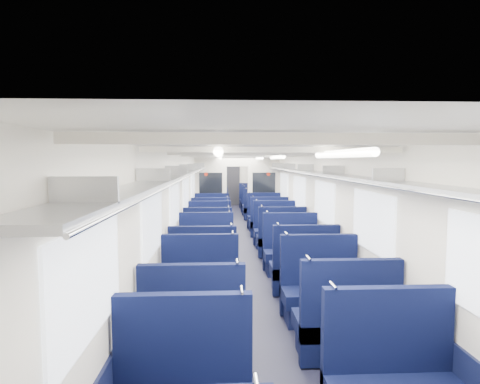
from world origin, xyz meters
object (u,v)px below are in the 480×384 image
Objects in this scene: seat_25 at (253,204)px; seat_15 at (275,232)px; seat_6 at (200,293)px; seat_14 at (210,233)px; seat_20 at (213,210)px; seat_5 at (345,327)px; seat_4 at (193,335)px; seat_7 at (321,294)px; seat_8 at (203,273)px; seat_24 at (214,203)px; end_door at (232,185)px; seat_9 at (304,271)px; seat_13 at (281,241)px; seat_16 at (211,225)px; seat_11 at (291,254)px; seat_19 at (264,218)px; seat_23 at (256,207)px; seat_21 at (258,210)px; seat_12 at (208,242)px; seat_26 at (215,201)px; bulkhead at (237,190)px; seat_27 at (251,201)px; seat_17 at (269,224)px; seat_10 at (206,254)px; seat_18 at (212,219)px; seat_22 at (214,207)px.

seat_15 is at bearing -90.00° from seat_25.
seat_6 is 4.46m from seat_14.
seat_5 is at bearing -80.65° from seat_20.
seat_4 and seat_7 have the same top height.
seat_24 is at bearing 90.00° from seat_8.
end_door is 1.66× the size of seat_20.
end_door reaches higher than seat_9.
seat_14 is (-1.66, 5.63, 0.00)m from seat_5.
seat_7 is 1.00× the size of seat_15.
seat_13 is at bearing 56.05° from seat_8.
seat_16 is (0.00, 6.93, 0.00)m from seat_4.
seat_11 is 1.00× the size of seat_25.
seat_7 is 5.99m from seat_16.
seat_4 is 5.74m from seat_14.
seat_16 is 1.00× the size of seat_24.
seat_19 is (1.66, 5.95, 0.00)m from seat_8.
seat_23 is at bearing 90.00° from seat_9.
seat_6 is 1.00× the size of seat_21.
seat_5 is 2.03m from seat_6.
seat_7 is 10.04m from seat_23.
seat_12 is at bearing -102.20° from seat_25.
seat_21 is (1.66, 10.25, 0.00)m from seat_4.
seat_24 is 1.00× the size of seat_26.
end_door is 1.66× the size of seat_13.
seat_9 is at bearing -90.00° from seat_15.
seat_6 is at bearing -103.51° from seat_19.
bulkhead is 3.92m from seat_24.
seat_6 is 10.08m from seat_23.
seat_16 is 1.00× the size of seat_27.
seat_9 and seat_26 have the same top height.
seat_17 and seat_26 have the same top height.
seat_16 is (-1.66, 5.76, 0.00)m from seat_7.
seat_10 is 3.86m from seat_17.
seat_5 and seat_14 have the same top height.
seat_12 is at bearing 124.54° from seat_9.
seat_26 is at bearing 90.00° from seat_8.
seat_14 and seat_17 have the same top height.
seat_21 is at bearing 52.78° from seat_18.
seat_25 is (0.00, 5.30, 0.00)m from seat_17.
seat_7 is 1.00× the size of seat_24.
seat_10 and seat_11 have the same top height.
seat_13 is at bearing -63.72° from seat_18.
seat_14 is at bearing -90.00° from seat_22.
seat_19 is 1.00× the size of seat_22.
seat_23 is (1.66, -0.02, 0.00)m from seat_22.
seat_5 and seat_11 have the same top height.
seat_14 is 1.00× the size of seat_20.
seat_8 is 9.00m from seat_22.
seat_18 is 1.00× the size of seat_24.
seat_8 is 5.09m from seat_17.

